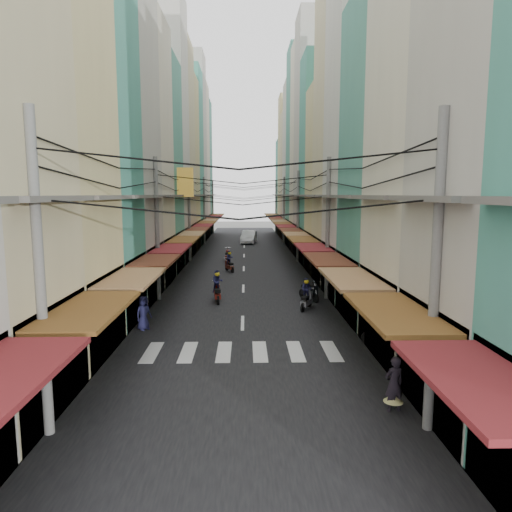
{
  "coord_description": "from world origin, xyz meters",
  "views": [
    {
      "loc": [
        0.15,
        -23.11,
        6.11
      ],
      "look_at": [
        0.78,
        3.81,
        2.45
      ],
      "focal_mm": 32.0,
      "sensor_mm": 36.0,
      "label": 1
    }
  ],
  "objects": [
    {
      "name": "parked_scooters",
      "position": [
        4.76,
        -4.31,
        0.48
      ],
      "size": [
        13.2,
        12.89,
        1.01
      ],
      "color": "black",
      "rests_on": "ground"
    },
    {
      "name": "bicycle",
      "position": [
        5.93,
        3.0,
        0.0
      ],
      "size": [
        1.5,
        0.91,
        0.97
      ],
      "primitive_type": "imported",
      "rotation": [
        0.0,
        0.0,
        1.86
      ],
      "color": "black",
      "rests_on": "ground"
    },
    {
      "name": "building_row_left",
      "position": [
        -7.92,
        16.56,
        9.78
      ],
      "size": [
        7.8,
        67.67,
        23.7
      ],
      "color": "beige",
      "rests_on": "ground"
    },
    {
      "name": "traffic_sign",
      "position": [
        5.37,
        0.08,
        2.21
      ],
      "size": [
        0.1,
        0.66,
        3.02
      ],
      "color": "slate",
      "rests_on": "ground"
    },
    {
      "name": "ground",
      "position": [
        0.0,
        0.0,
        0.0
      ],
      "size": [
        160.0,
        160.0,
        0.0
      ],
      "primitive_type": "plane",
      "color": "slate",
      "rests_on": "ground"
    },
    {
      "name": "market_umbrella",
      "position": [
        6.77,
        -2.65,
        2.38
      ],
      "size": [
        2.56,
        2.56,
        2.7
      ],
      "color": "#B2B2B7",
      "rests_on": "ground"
    },
    {
      "name": "white_car",
      "position": [
        0.57,
        33.72,
        0.0
      ],
      "size": [
        5.77,
        2.78,
        1.97
      ],
      "primitive_type": "imported",
      "rotation": [
        0.0,
        0.0,
        -0.11
      ],
      "color": "white",
      "rests_on": "ground"
    },
    {
      "name": "sidewalk_right",
      "position": [
        6.5,
        20.0,
        0.03
      ],
      "size": [
        3.0,
        80.0,
        0.06
      ],
      "primitive_type": "cube",
      "color": "slate",
      "rests_on": "ground"
    },
    {
      "name": "building_row_right",
      "position": [
        7.92,
        16.45,
        9.41
      ],
      "size": [
        7.8,
        68.98,
        22.59
      ],
      "color": "teal",
      "rests_on": "ground"
    },
    {
      "name": "crosswalk",
      "position": [
        -0.0,
        -6.0,
        0.03
      ],
      "size": [
        7.55,
        2.4,
        0.01
      ],
      "color": "silver",
      "rests_on": "ground"
    },
    {
      "name": "sidewalk_left",
      "position": [
        -6.5,
        20.0,
        0.03
      ],
      "size": [
        3.0,
        80.0,
        0.06
      ],
      "primitive_type": "cube",
      "color": "slate",
      "rests_on": "ground"
    },
    {
      "name": "road",
      "position": [
        0.0,
        20.0,
        0.01
      ],
      "size": [
        10.0,
        80.0,
        0.02
      ],
      "primitive_type": "cube",
      "color": "black",
      "rests_on": "ground"
    },
    {
      "name": "pedestrians",
      "position": [
        -4.19,
        1.63,
        1.02
      ],
      "size": [
        11.45,
        23.65,
        2.17
      ],
      "color": "black",
      "rests_on": "ground"
    },
    {
      "name": "moving_scooters",
      "position": [
        0.47,
        6.53,
        0.52
      ],
      "size": [
        5.7,
        19.46,
        1.81
      ],
      "color": "black",
      "rests_on": "ground"
    },
    {
      "name": "utility_poles",
      "position": [
        0.0,
        15.01,
        6.59
      ],
      "size": [
        10.2,
        66.13,
        8.2
      ],
      "color": "slate",
      "rests_on": "ground"
    }
  ]
}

